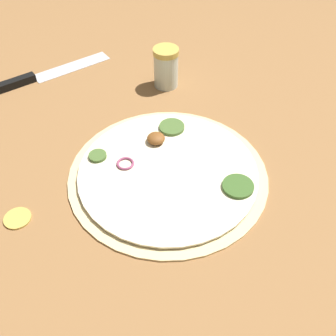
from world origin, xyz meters
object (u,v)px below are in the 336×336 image
at_px(pizza, 168,172).
at_px(spice_jar, 166,67).
at_px(loose_cap, 17,218).
at_px(knife, 29,79).

bearing_deg(pizza, spice_jar, -175.24).
height_order(spice_jar, loose_cap, spice_jar).
distance_m(spice_jar, loose_cap, 0.46).
bearing_deg(knife, spice_jar, -37.81).
bearing_deg(knife, loose_cap, -114.38).
height_order(pizza, knife, pizza).
xyz_separation_m(spice_jar, loose_cap, (0.40, -0.22, -0.04)).
bearing_deg(loose_cap, knife, -165.01).
xyz_separation_m(pizza, loose_cap, (0.12, -0.24, -0.00)).
relative_size(spice_jar, loose_cap, 2.06).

